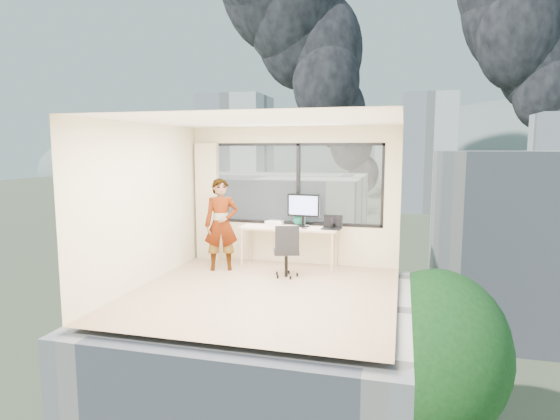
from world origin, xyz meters
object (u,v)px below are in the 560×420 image
(handbag, at_px, (300,220))
(monitor, at_px, (303,210))
(desk, at_px, (289,247))
(chair, at_px, (286,250))
(game_console, at_px, (275,222))
(laptop, at_px, (331,223))
(person, at_px, (221,225))

(handbag, bearing_deg, monitor, -68.32)
(monitor, distance_m, handbag, 0.25)
(desk, bearing_deg, handbag, 54.71)
(chair, bearing_deg, handbag, 69.63)
(monitor, bearing_deg, handbag, 138.60)
(monitor, bearing_deg, game_console, 176.57)
(laptop, bearing_deg, chair, -130.31)
(desk, distance_m, person, 1.33)
(person, distance_m, laptop, 1.99)
(person, bearing_deg, laptop, -7.18)
(desk, relative_size, monitor, 2.91)
(person, xyz_separation_m, monitor, (1.38, 0.66, 0.23))
(person, height_order, game_console, person)
(monitor, bearing_deg, desk, -147.65)
(game_console, height_order, laptop, laptop)
(laptop, bearing_deg, handbag, 162.81)
(laptop, distance_m, handbag, 0.70)
(chair, height_order, monitor, monitor)
(monitor, xyz_separation_m, laptop, (0.55, -0.17, -0.20))
(person, relative_size, handbag, 6.31)
(desk, height_order, game_console, game_console)
(chair, distance_m, handbag, 1.01)
(chair, xyz_separation_m, person, (-1.25, 0.17, 0.36))
(chair, relative_size, laptop, 2.56)
(laptop, bearing_deg, person, -160.53)
(monitor, height_order, laptop, monitor)
(desk, distance_m, chair, 0.73)
(desk, relative_size, game_console, 6.04)
(laptop, bearing_deg, desk, -177.96)
(chair, distance_m, laptop, 1.03)
(chair, relative_size, person, 0.56)
(monitor, distance_m, game_console, 0.65)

